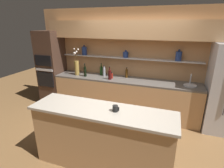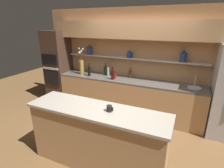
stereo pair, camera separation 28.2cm
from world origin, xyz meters
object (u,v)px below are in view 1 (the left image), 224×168
at_px(flower_vase, 77,66).
at_px(sink_fixture, 190,85).
at_px(oven_tower, 52,68).
at_px(bottle_wine_3, 101,71).
at_px(bottle_wine_4, 110,75).
at_px(bottle_spirit_1, 104,72).
at_px(coffee_mug, 115,108).
at_px(bottle_wine_5, 85,71).
at_px(bottle_sauce_0, 112,76).
at_px(bottle_spirit_2, 127,73).

xyz_separation_m(flower_vase, sink_fixture, (2.80, 0.06, -0.20)).
distance_m(oven_tower, bottle_wine_3, 1.47).
xyz_separation_m(bottle_wine_3, bottle_wine_4, (0.35, -0.30, 0.00)).
bearing_deg(oven_tower, flower_vase, -3.25).
xyz_separation_m(bottle_spirit_1, coffee_mug, (0.95, -1.95, 0.03)).
relative_size(flower_vase, bottle_wine_5, 2.06).
distance_m(bottle_wine_5, coffee_mug, 2.23).
bearing_deg(oven_tower, bottle_spirit_1, 3.67).
relative_size(oven_tower, flower_vase, 2.91).
bearing_deg(bottle_wine_4, bottle_wine_3, 139.25).
distance_m(bottle_spirit_1, bottle_wine_5, 0.49).
bearing_deg(coffee_mug, bottle_wine_5, 128.77).
bearing_deg(coffee_mug, bottle_spirit_1, 116.01).
height_order(flower_vase, coffee_mug, flower_vase).
relative_size(sink_fixture, bottle_wine_3, 0.88).
relative_size(oven_tower, bottle_wine_4, 6.38).
relative_size(sink_fixture, bottle_wine_5, 0.82).
bearing_deg(bottle_sauce_0, bottle_wine_4, -102.00).
relative_size(flower_vase, bottle_spirit_2, 2.67).
relative_size(bottle_spirit_1, bottle_wine_4, 0.86).
relative_size(sink_fixture, bottle_spirit_1, 1.02).
distance_m(sink_fixture, coffee_mug, 2.18).
height_order(bottle_sauce_0, bottle_wine_3, bottle_wine_3).
height_order(flower_vase, bottle_sauce_0, flower_vase).
xyz_separation_m(bottle_spirit_1, bottle_wine_3, (-0.10, 0.06, 0.00)).
bearing_deg(bottle_wine_4, bottle_spirit_2, 39.76).
height_order(sink_fixture, bottle_sauce_0, sink_fixture).
bearing_deg(coffee_mug, bottle_wine_3, 117.69).
height_order(bottle_wine_4, bottle_wine_5, bottle_wine_5).
bearing_deg(bottle_spirit_1, bottle_spirit_2, 4.99).
bearing_deg(flower_vase, bottle_sauce_0, 0.44).
bearing_deg(bottle_wine_4, oven_tower, 175.59).
bearing_deg(sink_fixture, bottle_spirit_1, 177.60).
distance_m(bottle_spirit_2, bottle_wine_4, 0.45).
relative_size(flower_vase, coffee_mug, 7.01).
bearing_deg(coffee_mug, oven_tower, 143.65).
bearing_deg(bottle_wine_5, oven_tower, 174.60).
xyz_separation_m(flower_vase, bottle_wine_3, (0.62, 0.21, -0.11)).
height_order(sink_fixture, bottle_wine_4, bottle_wine_4).
xyz_separation_m(oven_tower, bottle_wine_5, (1.11, -0.11, 0.03)).
xyz_separation_m(oven_tower, flower_vase, (0.84, -0.05, 0.13)).
bearing_deg(bottle_wine_4, flower_vase, 174.58).
distance_m(oven_tower, bottle_spirit_2, 2.16).
relative_size(bottle_spirit_2, bottle_wine_5, 0.77).
height_order(flower_vase, bottle_spirit_1, flower_vase).
height_order(bottle_wine_3, bottle_wine_4, bottle_wine_4).
bearing_deg(oven_tower, bottle_spirit_2, 4.03).
bearing_deg(bottle_spirit_2, flower_vase, -171.36).
height_order(oven_tower, bottle_wine_3, oven_tower).
height_order(sink_fixture, bottle_wine_3, bottle_wine_3).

